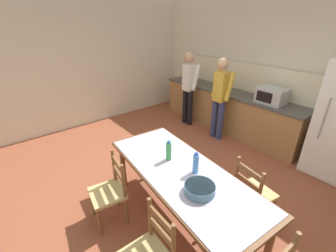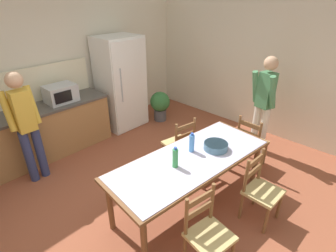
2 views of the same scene
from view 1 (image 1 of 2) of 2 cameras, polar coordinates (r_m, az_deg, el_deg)
ground_plane at (r=3.68m, az=3.13°, el=-14.85°), size 8.32×8.32×0.00m
wall_back at (r=5.10m, az=26.94°, el=12.40°), size 6.52×0.12×2.90m
wall_left at (r=5.71m, az=-19.76°, el=14.84°), size 0.12×5.20×2.90m
kitchen_counter at (r=5.42m, az=14.72°, el=3.99°), size 3.47×0.66×0.91m
counter_splashback at (r=5.45m, az=17.65°, el=12.08°), size 3.43×0.03×0.60m
microwave at (r=4.74m, az=24.85°, el=7.05°), size 0.50×0.39×0.30m
dining_table at (r=2.75m, az=3.49°, el=-12.47°), size 2.31×1.09×0.77m
bottle_near_centre at (r=2.82m, az=0.17°, el=-6.36°), size 0.07×0.07×0.27m
bottle_off_centre at (r=2.62m, az=7.05°, el=-9.40°), size 0.07×0.07×0.27m
serving_bowl at (r=2.41m, az=8.05°, el=-15.37°), size 0.32×0.32×0.09m
chair_side_far_right at (r=3.09m, az=20.69°, el=-15.56°), size 0.48×0.47×0.91m
chair_side_near_left at (r=3.01m, az=-14.50°, el=-15.82°), size 0.48×0.46×0.91m
person_at_sink at (r=5.36m, az=5.26°, el=10.21°), size 0.43×0.30×1.72m
person_at_counter at (r=4.74m, az=13.08°, el=7.57°), size 0.43×0.30×1.72m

